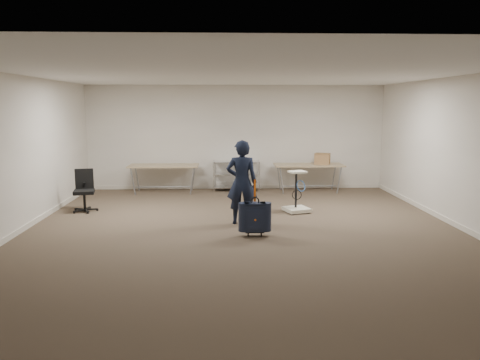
{
  "coord_description": "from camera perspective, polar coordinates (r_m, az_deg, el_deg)",
  "views": [
    {
      "loc": [
        -0.38,
        -8.17,
        2.25
      ],
      "look_at": [
        -0.05,
        0.3,
        0.9
      ],
      "focal_mm": 35.0,
      "sensor_mm": 36.0,
      "label": 1
    }
  ],
  "objects": [
    {
      "name": "folding_table_left",
      "position": [
        12.32,
        -9.29,
        1.58
      ],
      "size": [
        1.8,
        0.75,
        0.73
      ],
      "color": "tan",
      "rests_on": "ground"
    },
    {
      "name": "ground",
      "position": [
        8.48,
        0.44,
        -6.36
      ],
      "size": [
        9.0,
        9.0,
        0.0
      ],
      "primitive_type": "plane",
      "color": "#45392A",
      "rests_on": "ground"
    },
    {
      "name": "office_chair",
      "position": [
        10.62,
        -18.42,
        -2.17
      ],
      "size": [
        0.55,
        0.55,
        0.9
      ],
      "color": "black",
      "rests_on": "ground"
    },
    {
      "name": "cardboard_box",
      "position": [
        12.52,
        10.0,
        2.58
      ],
      "size": [
        0.46,
        0.4,
        0.29
      ],
      "primitive_type": "cube",
      "rotation": [
        0.0,
        0.0,
        -0.37
      ],
      "color": "#A0744A",
      "rests_on": "folding_table_right"
    },
    {
      "name": "equipment_cart",
      "position": [
        10.06,
        6.95,
        -2.61
      ],
      "size": [
        0.61,
        0.61,
        0.89
      ],
      "color": "beige",
      "rests_on": "ground"
    },
    {
      "name": "person",
      "position": [
        8.92,
        0.22,
        -0.28
      ],
      "size": [
        0.62,
        0.43,
        1.62
      ],
      "primitive_type": "imported",
      "rotation": [
        0.0,
        0.0,
        3.06
      ],
      "color": "black",
      "rests_on": "ground"
    },
    {
      "name": "suitcase",
      "position": [
        8.14,
        1.82,
        -4.56
      ],
      "size": [
        0.37,
        0.21,
        1.0
      ],
      "color": "black",
      "rests_on": "ground"
    },
    {
      "name": "folding_table_right",
      "position": [
        12.43,
        8.37,
        1.67
      ],
      "size": [
        1.8,
        0.75,
        0.73
      ],
      "color": "tan",
      "rests_on": "ground"
    },
    {
      "name": "wire_shelf",
      "position": [
        12.51,
        -0.45,
        0.71
      ],
      "size": [
        1.22,
        0.47,
        0.8
      ],
      "color": "silver",
      "rests_on": "ground"
    },
    {
      "name": "room_shell",
      "position": [
        9.81,
        0.06,
        -3.93
      ],
      "size": [
        8.0,
        9.0,
        9.0
      ],
      "color": "beige",
      "rests_on": "ground"
    }
  ]
}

